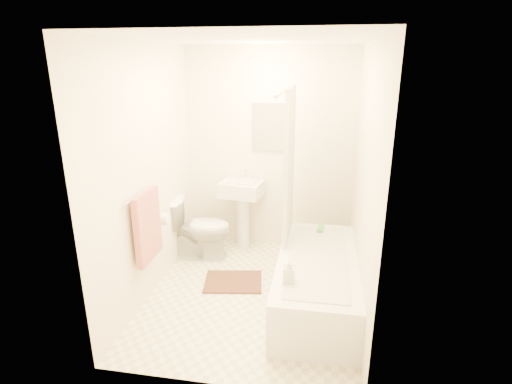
% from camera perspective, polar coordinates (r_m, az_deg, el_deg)
% --- Properties ---
extents(floor, '(2.40, 2.40, 0.00)m').
position_cam_1_polar(floor, '(4.13, -0.60, -14.38)').
color(floor, beige).
rests_on(floor, ground).
extents(ceiling, '(2.40, 2.40, 0.00)m').
position_cam_1_polar(ceiling, '(3.49, -0.73, 21.05)').
color(ceiling, white).
rests_on(ceiling, ground).
extents(wall_back, '(2.00, 0.02, 2.40)m').
position_cam_1_polar(wall_back, '(4.78, 1.91, 5.79)').
color(wall_back, beige).
rests_on(wall_back, ground).
extents(wall_left, '(0.02, 2.40, 2.40)m').
position_cam_1_polar(wall_left, '(3.93, -15.18, 2.41)').
color(wall_left, beige).
rests_on(wall_left, ground).
extents(wall_right, '(0.02, 2.40, 2.40)m').
position_cam_1_polar(wall_right, '(3.60, 15.22, 0.97)').
color(wall_right, beige).
rests_on(wall_right, ground).
extents(mirror, '(0.40, 0.03, 0.55)m').
position_cam_1_polar(mirror, '(4.71, 1.91, 9.31)').
color(mirror, white).
rests_on(mirror, wall_back).
extents(curtain_rod, '(0.03, 1.70, 0.03)m').
position_cam_1_polar(curtain_rod, '(3.55, 4.52, 14.49)').
color(curtain_rod, silver).
rests_on(curtain_rod, wall_back).
extents(shower_curtain, '(0.04, 0.80, 1.55)m').
position_cam_1_polar(shower_curtain, '(4.07, 4.77, 3.81)').
color(shower_curtain, silver).
rests_on(shower_curtain, curtain_rod).
extents(towel_bar, '(0.02, 0.60, 0.02)m').
position_cam_1_polar(towel_bar, '(3.72, -16.05, -0.14)').
color(towel_bar, silver).
rests_on(towel_bar, wall_left).
extents(towel, '(0.06, 0.45, 0.66)m').
position_cam_1_polar(towel, '(3.82, -15.23, -4.72)').
color(towel, '#CC7266').
rests_on(towel, towel_bar).
extents(toilet_paper, '(0.11, 0.12, 0.12)m').
position_cam_1_polar(toilet_paper, '(4.16, -13.06, -3.81)').
color(toilet_paper, white).
rests_on(toilet_paper, wall_left).
extents(toilet, '(0.78, 0.49, 0.73)m').
position_cam_1_polar(toilet, '(4.74, -8.09, -5.17)').
color(toilet, silver).
rests_on(toilet, floor).
extents(sink, '(0.53, 0.45, 0.94)m').
position_cam_1_polar(sink, '(4.88, -1.94, -2.89)').
color(sink, silver).
rests_on(sink, floor).
extents(bathtub, '(0.73, 1.68, 0.47)m').
position_cam_1_polar(bathtub, '(3.93, 8.63, -12.42)').
color(bathtub, white).
rests_on(bathtub, floor).
extents(bath_mat, '(0.66, 0.53, 0.02)m').
position_cam_1_polar(bath_mat, '(4.33, -3.27, -12.66)').
color(bath_mat, '#482B1F').
rests_on(bath_mat, floor).
extents(soap_bottle, '(0.10, 0.10, 0.20)m').
position_cam_1_polar(soap_bottle, '(3.37, 4.74, -11.27)').
color(soap_bottle, silver).
rests_on(soap_bottle, bathtub).
extents(scrub_brush, '(0.08, 0.20, 0.04)m').
position_cam_1_polar(scrub_brush, '(4.42, 9.21, -5.19)').
color(scrub_brush, green).
rests_on(scrub_brush, bathtub).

